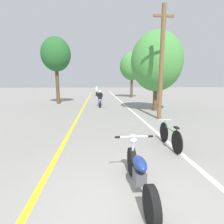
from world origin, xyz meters
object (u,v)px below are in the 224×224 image
(bicycle_parked, at_px, (170,136))
(utility_pole, at_px, (162,63))
(roadside_tree_right_near, at_px, (157,62))
(motorcycle_foreground, at_px, (139,172))
(roadside_tree_left, at_px, (56,55))
(motorcycle_rider_lead, at_px, (100,100))
(roadside_tree_right_far, at_px, (132,66))
(motorcycle_rider_far, at_px, (97,92))

(bicycle_parked, bearing_deg, utility_pole, 74.67)
(utility_pole, height_order, roadside_tree_right_near, utility_pole)
(roadside_tree_right_near, xyz_separation_m, motorcycle_foreground, (-3.45, -9.47, -3.11))
(roadside_tree_left, height_order, motorcycle_rider_lead, roadside_tree_left)
(bicycle_parked, bearing_deg, motorcycle_foreground, -125.03)
(roadside_tree_right_far, relative_size, motorcycle_rider_far, 2.82)
(roadside_tree_right_far, relative_size, motorcycle_rider_lead, 2.81)
(roadside_tree_right_near, height_order, roadside_tree_right_far, roadside_tree_right_far)
(utility_pole, bearing_deg, motorcycle_rider_far, 101.85)
(motorcycle_foreground, distance_m, motorcycle_rider_far, 24.04)
(roadside_tree_right_near, height_order, motorcycle_rider_far, roadside_tree_right_near)
(utility_pole, bearing_deg, motorcycle_foreground, -112.71)
(roadside_tree_right_far, xyz_separation_m, motorcycle_foreground, (-3.79, -20.29, -3.67))
(utility_pole, distance_m, motorcycle_rider_far, 18.02)
(utility_pole, distance_m, bicycle_parked, 5.30)
(motorcycle_foreground, distance_m, motorcycle_rider_lead, 12.04)
(utility_pole, xyz_separation_m, roadside_tree_right_far, (1.04, 13.71, 0.93))
(utility_pole, height_order, motorcycle_rider_lead, utility_pole)
(utility_pole, xyz_separation_m, bicycle_parked, (-1.19, -4.35, -2.78))
(motorcycle_rider_far, relative_size, bicycle_parked, 1.21)
(motorcycle_rider_lead, height_order, bicycle_parked, motorcycle_rider_lead)
(utility_pole, distance_m, motorcycle_foreground, 7.64)
(motorcycle_rider_far, bearing_deg, roadside_tree_right_far, -38.49)
(bicycle_parked, bearing_deg, motorcycle_rider_far, 96.46)
(motorcycle_rider_far, bearing_deg, roadside_tree_left, -110.49)
(motorcycle_rider_lead, xyz_separation_m, bicycle_parked, (2.14, -9.80, -0.13))
(roadside_tree_right_near, xyz_separation_m, bicycle_parked, (-1.89, -7.24, -3.14))
(roadside_tree_right_far, xyz_separation_m, motorcycle_rider_lead, (-4.37, -8.26, -3.58))
(roadside_tree_left, relative_size, motorcycle_foreground, 2.93)
(roadside_tree_left, distance_m, bicycle_parked, 14.08)
(motorcycle_rider_lead, bearing_deg, roadside_tree_right_far, 62.13)
(roadside_tree_right_far, distance_m, roadside_tree_left, 10.38)
(utility_pole, bearing_deg, roadside_tree_right_near, 76.38)
(motorcycle_rider_far, bearing_deg, motorcycle_rider_lead, -88.42)
(utility_pole, bearing_deg, roadside_tree_right_far, 85.67)
(roadside_tree_right_far, height_order, motorcycle_rider_far, roadside_tree_right_far)
(roadside_tree_right_near, distance_m, motorcycle_rider_far, 15.49)
(utility_pole, relative_size, roadside_tree_right_far, 1.03)
(motorcycle_foreground, bearing_deg, roadside_tree_right_near, 69.96)
(utility_pole, bearing_deg, roadside_tree_left, 134.02)
(roadside_tree_left, xyz_separation_m, motorcycle_foreground, (4.59, -14.17, -4.16))
(motorcycle_rider_lead, bearing_deg, roadside_tree_left, 151.85)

